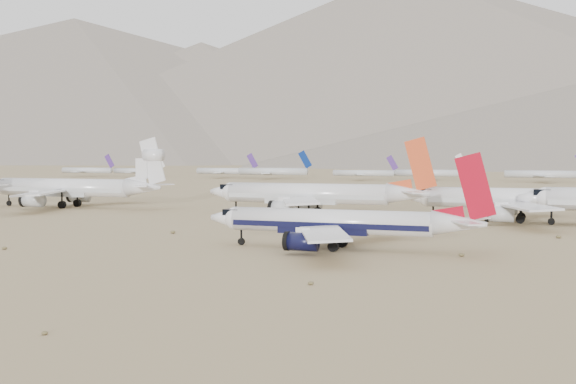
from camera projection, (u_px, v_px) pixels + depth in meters
The scene contains 8 objects.
ground at pixel (300, 250), 112.33m from camera, with size 7000.00×7000.00×0.00m, color #947C56.
main_airliner at pixel (342, 223), 113.08m from camera, with size 43.42×42.41×15.32m.
row2_gold_tail at pixel (524, 200), 158.60m from camera, with size 50.46×49.35×17.97m.
row2_orange_tail at pixel (316, 195), 172.60m from camera, with size 53.27×52.12×19.00m.
row2_white_trijet at pixel (74, 188), 201.69m from camera, with size 55.37×54.11×19.62m.
distant_storage_row at pixel (481, 173), 398.60m from camera, with size 565.40×49.97×15.01m.
mountain_range at pixel (565, 77), 1626.78m from camera, with size 7354.00×3024.00×470.00m.
desert_scrub at pixel (106, 262), 98.77m from camera, with size 233.60×121.67×0.63m.
Camera 1 is at (36.06, -105.73, 14.98)m, focal length 45.00 mm.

